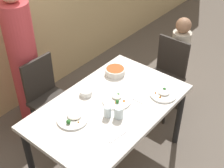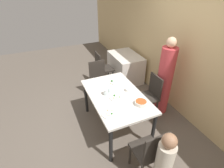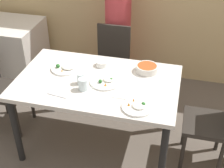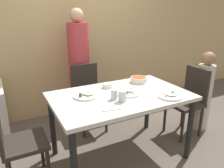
{
  "view_description": "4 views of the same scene",
  "coord_description": "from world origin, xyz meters",
  "px_view_note": "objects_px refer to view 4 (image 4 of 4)",
  "views": [
    {
      "loc": [
        -1.62,
        -1.35,
        2.59
      ],
      "look_at": [
        0.11,
        0.06,
        0.91
      ],
      "focal_mm": 50.0,
      "sensor_mm": 36.0,
      "label": 1
    },
    {
      "loc": [
        2.28,
        -1.07,
        2.58
      ],
      "look_at": [
        -0.05,
        -0.06,
        0.98
      ],
      "focal_mm": 28.0,
      "sensor_mm": 36.0,
      "label": 2
    },
    {
      "loc": [
        0.69,
        -2.22,
        2.3
      ],
      "look_at": [
        0.15,
        -0.04,
        0.78
      ],
      "focal_mm": 50.0,
      "sensor_mm": 36.0,
      "label": 3
    },
    {
      "loc": [
        -1.08,
        -1.87,
        1.62
      ],
      "look_at": [
        -0.06,
        0.08,
        0.87
      ],
      "focal_mm": 35.0,
      "sensor_mm": 36.0,
      "label": 4
    }
  ],
  "objects_px": {
    "chair_adult_spot": "(88,95)",
    "glass_water_tall": "(122,96)",
    "bowl_curry": "(139,80)",
    "plate_rice_adult": "(86,95)",
    "chair_child_spot": "(189,99)",
    "person_child": "(204,93)",
    "person_adult": "(79,71)"
  },
  "relations": [
    {
      "from": "bowl_curry",
      "to": "person_child",
      "type": "bearing_deg",
      "value": -13.75
    },
    {
      "from": "chair_adult_spot",
      "to": "bowl_curry",
      "type": "bearing_deg",
      "value": -48.11
    },
    {
      "from": "chair_adult_spot",
      "to": "bowl_curry",
      "type": "relative_size",
      "value": 4.49
    },
    {
      "from": "glass_water_tall",
      "to": "chair_adult_spot",
      "type": "bearing_deg",
      "value": 89.63
    },
    {
      "from": "chair_child_spot",
      "to": "bowl_curry",
      "type": "distance_m",
      "value": 0.76
    },
    {
      "from": "person_child",
      "to": "chair_child_spot",
      "type": "bearing_deg",
      "value": -180.0
    },
    {
      "from": "chair_adult_spot",
      "to": "person_adult",
      "type": "relative_size",
      "value": 0.55
    },
    {
      "from": "chair_child_spot",
      "to": "bowl_curry",
      "type": "xyz_separation_m",
      "value": [
        -0.66,
        0.23,
        0.3
      ]
    },
    {
      "from": "bowl_curry",
      "to": "plate_rice_adult",
      "type": "xyz_separation_m",
      "value": [
        -0.75,
        -0.14,
        -0.02
      ]
    },
    {
      "from": "chair_adult_spot",
      "to": "glass_water_tall",
      "type": "distance_m",
      "value": 1.0
    },
    {
      "from": "chair_child_spot",
      "to": "glass_water_tall",
      "type": "bearing_deg",
      "value": -80.31
    },
    {
      "from": "chair_adult_spot",
      "to": "chair_child_spot",
      "type": "distance_m",
      "value": 1.36
    },
    {
      "from": "bowl_curry",
      "to": "glass_water_tall",
      "type": "height_order",
      "value": "glass_water_tall"
    },
    {
      "from": "person_child",
      "to": "glass_water_tall",
      "type": "distance_m",
      "value": 1.46
    },
    {
      "from": "person_child",
      "to": "plate_rice_adult",
      "type": "distance_m",
      "value": 1.71
    },
    {
      "from": "person_adult",
      "to": "person_child",
      "type": "height_order",
      "value": "person_adult"
    },
    {
      "from": "person_adult",
      "to": "plate_rice_adult",
      "type": "xyz_separation_m",
      "value": [
        -0.27,
        -0.99,
        0.01
      ]
    },
    {
      "from": "chair_adult_spot",
      "to": "plate_rice_adult",
      "type": "relative_size",
      "value": 3.45
    },
    {
      "from": "chair_child_spot",
      "to": "glass_water_tall",
      "type": "relative_size",
      "value": 8.41
    },
    {
      "from": "chair_adult_spot",
      "to": "glass_water_tall",
      "type": "bearing_deg",
      "value": -90.37
    },
    {
      "from": "chair_adult_spot",
      "to": "chair_child_spot",
      "type": "bearing_deg",
      "value": -33.81
    },
    {
      "from": "chair_adult_spot",
      "to": "plate_rice_adult",
      "type": "xyz_separation_m",
      "value": [
        -0.27,
        -0.67,
        0.28
      ]
    },
    {
      "from": "chair_child_spot",
      "to": "person_adult",
      "type": "bearing_deg",
      "value": -133.65
    },
    {
      "from": "bowl_curry",
      "to": "glass_water_tall",
      "type": "relative_size",
      "value": 1.87
    },
    {
      "from": "chair_child_spot",
      "to": "person_child",
      "type": "bearing_deg",
      "value": 90.0
    },
    {
      "from": "chair_adult_spot",
      "to": "glass_water_tall",
      "type": "height_order",
      "value": "chair_adult_spot"
    },
    {
      "from": "person_child",
      "to": "glass_water_tall",
      "type": "relative_size",
      "value": 10.19
    },
    {
      "from": "chair_adult_spot",
      "to": "glass_water_tall",
      "type": "relative_size",
      "value": 8.41
    },
    {
      "from": "person_adult",
      "to": "person_child",
      "type": "distance_m",
      "value": 1.79
    },
    {
      "from": "chair_child_spot",
      "to": "person_child",
      "type": "relative_size",
      "value": 0.82
    },
    {
      "from": "person_adult",
      "to": "plate_rice_adult",
      "type": "bearing_deg",
      "value": -105.45
    },
    {
      "from": "chair_child_spot",
      "to": "plate_rice_adult",
      "type": "bearing_deg",
      "value": -93.49
    }
  ]
}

